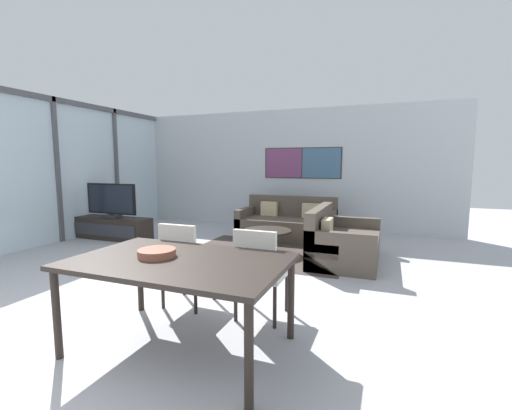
{
  "coord_description": "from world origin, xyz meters",
  "views": [
    {
      "loc": [
        2.49,
        -1.72,
        1.53
      ],
      "look_at": [
        0.75,
        2.77,
        0.95
      ],
      "focal_mm": 24.0,
      "sensor_mm": 36.0,
      "label": 1
    }
  ],
  "objects_px": {
    "coffee_table": "(267,235)",
    "sofa_side": "(340,244)",
    "television": "(111,200)",
    "sofa_main": "(288,225)",
    "fruit_bowl": "(157,252)",
    "dining_chair_centre": "(259,268)",
    "dining_table": "(179,267)",
    "dining_chair_left": "(184,260)",
    "tv_console": "(113,228)"
  },
  "relations": [
    {
      "from": "fruit_bowl",
      "to": "dining_chair_centre",
      "type": "bearing_deg",
      "value": 48.76
    },
    {
      "from": "dining_chair_left",
      "to": "sofa_side",
      "type": "bearing_deg",
      "value": 61.36
    },
    {
      "from": "sofa_main",
      "to": "dining_chair_left",
      "type": "relative_size",
      "value": 2.11
    },
    {
      "from": "tv_console",
      "to": "coffee_table",
      "type": "distance_m",
      "value": 3.34
    },
    {
      "from": "fruit_bowl",
      "to": "tv_console",
      "type": "bearing_deg",
      "value": 138.36
    },
    {
      "from": "tv_console",
      "to": "dining_chair_left",
      "type": "height_order",
      "value": "dining_chair_left"
    },
    {
      "from": "dining_chair_left",
      "to": "fruit_bowl",
      "type": "bearing_deg",
      "value": -73.87
    },
    {
      "from": "coffee_table",
      "to": "dining_table",
      "type": "height_order",
      "value": "dining_table"
    },
    {
      "from": "television",
      "to": "sofa_main",
      "type": "height_order",
      "value": "television"
    },
    {
      "from": "sofa_main",
      "to": "dining_chair_left",
      "type": "bearing_deg",
      "value": -91.07
    },
    {
      "from": "coffee_table",
      "to": "dining_chair_left",
      "type": "xyz_separation_m",
      "value": [
        -0.07,
        -2.48,
        0.22
      ]
    },
    {
      "from": "sofa_side",
      "to": "coffee_table",
      "type": "distance_m",
      "value": 1.24
    },
    {
      "from": "television",
      "to": "dining_chair_centre",
      "type": "height_order",
      "value": "television"
    },
    {
      "from": "sofa_side",
      "to": "dining_chair_left",
      "type": "distance_m",
      "value": 2.75
    },
    {
      "from": "sofa_main",
      "to": "dining_table",
      "type": "bearing_deg",
      "value": -85.47
    },
    {
      "from": "dining_table",
      "to": "dining_chair_centre",
      "type": "xyz_separation_m",
      "value": [
        0.43,
        0.73,
        -0.18
      ]
    },
    {
      "from": "dining_table",
      "to": "coffee_table",
      "type": "bearing_deg",
      "value": 96.33
    },
    {
      "from": "sofa_main",
      "to": "television",
      "type": "bearing_deg",
      "value": -157.3
    },
    {
      "from": "sofa_main",
      "to": "coffee_table",
      "type": "relative_size",
      "value": 2.32
    },
    {
      "from": "tv_console",
      "to": "sofa_side",
      "type": "xyz_separation_m",
      "value": [
        4.58,
        0.04,
        0.05
      ]
    },
    {
      "from": "dining_chair_centre",
      "to": "fruit_bowl",
      "type": "xyz_separation_m",
      "value": [
        -0.64,
        -0.73,
        0.28
      ]
    },
    {
      "from": "television",
      "to": "coffee_table",
      "type": "xyz_separation_m",
      "value": [
        3.33,
        0.12,
        -0.49
      ]
    },
    {
      "from": "dining_chair_centre",
      "to": "coffee_table",
      "type": "bearing_deg",
      "value": 107.5
    },
    {
      "from": "sofa_side",
      "to": "dining_chair_centre",
      "type": "relative_size",
      "value": 1.73
    },
    {
      "from": "coffee_table",
      "to": "fruit_bowl",
      "type": "relative_size",
      "value": 2.66
    },
    {
      "from": "dining_table",
      "to": "dining_chair_centre",
      "type": "distance_m",
      "value": 0.86
    },
    {
      "from": "sofa_side",
      "to": "coffee_table",
      "type": "height_order",
      "value": "sofa_side"
    },
    {
      "from": "coffee_table",
      "to": "dining_chair_left",
      "type": "height_order",
      "value": "dining_chair_left"
    },
    {
      "from": "coffee_table",
      "to": "sofa_side",
      "type": "bearing_deg",
      "value": -3.38
    },
    {
      "from": "sofa_side",
      "to": "television",
      "type": "bearing_deg",
      "value": 90.52
    },
    {
      "from": "dining_table",
      "to": "dining_chair_left",
      "type": "distance_m",
      "value": 0.86
    },
    {
      "from": "fruit_bowl",
      "to": "dining_chair_left",
      "type": "bearing_deg",
      "value": 106.13
    },
    {
      "from": "coffee_table",
      "to": "television",
      "type": "bearing_deg",
      "value": -178.02
    },
    {
      "from": "tv_console",
      "to": "dining_chair_centre",
      "type": "height_order",
      "value": "dining_chair_centre"
    },
    {
      "from": "dining_chair_centre",
      "to": "fruit_bowl",
      "type": "distance_m",
      "value": 1.01
    },
    {
      "from": "television",
      "to": "sofa_side",
      "type": "xyz_separation_m",
      "value": [
        4.58,
        0.04,
        -0.52
      ]
    },
    {
      "from": "television",
      "to": "sofa_side",
      "type": "height_order",
      "value": "television"
    },
    {
      "from": "coffee_table",
      "to": "dining_chair_left",
      "type": "bearing_deg",
      "value": -91.62
    },
    {
      "from": "tv_console",
      "to": "sofa_main",
      "type": "relative_size",
      "value": 0.87
    },
    {
      "from": "sofa_side",
      "to": "coffee_table",
      "type": "bearing_deg",
      "value": 86.62
    },
    {
      "from": "television",
      "to": "dining_chair_left",
      "type": "distance_m",
      "value": 4.04
    },
    {
      "from": "sofa_main",
      "to": "dining_table",
      "type": "distance_m",
      "value": 4.52
    },
    {
      "from": "dining_table",
      "to": "fruit_bowl",
      "type": "relative_size",
      "value": 5.57
    },
    {
      "from": "television",
      "to": "coffee_table",
      "type": "relative_size",
      "value": 1.45
    },
    {
      "from": "television",
      "to": "fruit_bowl",
      "type": "xyz_separation_m",
      "value": [
        3.48,
        -3.09,
        0.01
      ]
    },
    {
      "from": "coffee_table",
      "to": "dining_table",
      "type": "xyz_separation_m",
      "value": [
        0.36,
        -3.2,
        0.4
      ]
    },
    {
      "from": "dining_table",
      "to": "sofa_main",
      "type": "bearing_deg",
      "value": 94.53
    },
    {
      "from": "fruit_bowl",
      "to": "sofa_main",
      "type": "bearing_deg",
      "value": 91.8
    },
    {
      "from": "television",
      "to": "sofa_main",
      "type": "xyz_separation_m",
      "value": [
        3.33,
        1.4,
        -0.52
      ]
    },
    {
      "from": "tv_console",
      "to": "television",
      "type": "xyz_separation_m",
      "value": [
        -0.0,
        0.0,
        0.57
      ]
    }
  ]
}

